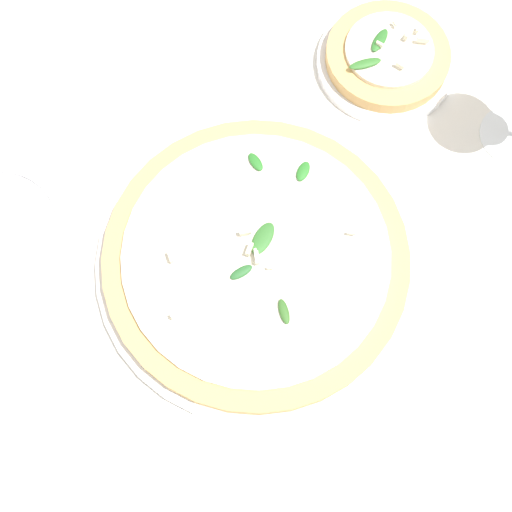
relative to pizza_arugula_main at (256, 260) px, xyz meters
name	(u,v)px	position (x,y,z in m)	size (l,w,h in m)	color
ground_plane	(239,260)	(-0.02, -0.01, -0.02)	(6.00, 6.00, 0.00)	silver
pizza_arugula_main	(256,260)	(0.00, 0.00, 0.00)	(0.36, 0.36, 0.05)	white
pizza_personal_side	(387,58)	(-0.12, 0.28, 0.00)	(0.17, 0.17, 0.05)	white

